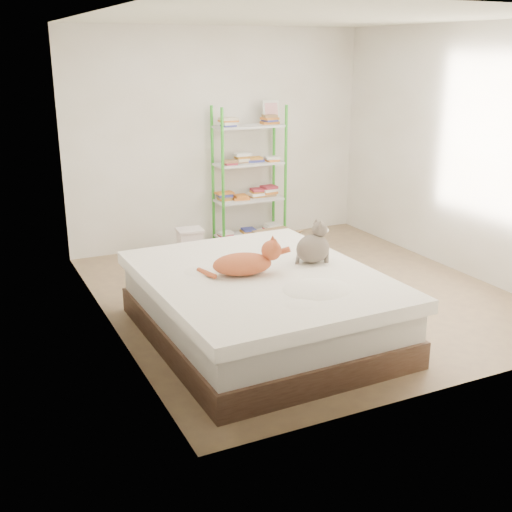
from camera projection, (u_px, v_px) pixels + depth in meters
room at (305, 164)px, 6.02m from camera, size 3.81×4.21×2.61m
bed at (261, 305)px, 5.36m from camera, size 1.84×2.28×0.57m
orange_cat at (242, 261)px, 5.20m from camera, size 0.63×0.43×0.23m
grey_cat at (313, 243)px, 5.49m from camera, size 0.33×0.28×0.36m
shelf_unit at (250, 179)px, 7.92m from camera, size 0.88×0.36×1.74m
cardboard_box at (276, 244)px, 7.50m from camera, size 0.47×0.46×0.36m
white_bin at (190, 242)px, 7.53m from camera, size 0.32×0.29×0.34m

